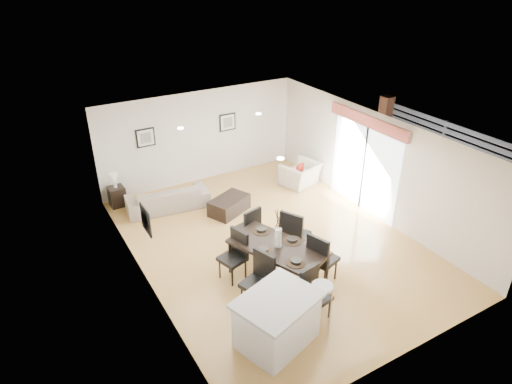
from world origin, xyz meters
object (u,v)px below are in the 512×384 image
armchair (300,174)px  dining_chair_wnear (260,277)px  dining_table (278,249)px  dining_chair_head (313,290)px  side_table (117,196)px  sofa (168,198)px  dining_chair_wfar (236,252)px  dining_chair_foot (249,227)px  kitchen_island (277,320)px  coffee_table (229,205)px  dining_chair_enear (321,256)px  dining_chair_efar (294,232)px  bar_stool (322,291)px

armchair → dining_chair_wnear: (-3.66, -3.83, 0.30)m
dining_table → dining_chair_wnear: (-0.70, -0.46, -0.11)m
dining_table → dining_chair_head: bearing=-112.8°
dining_chair_wnear → side_table: bearing=175.6°
sofa → dining_chair_wfar: (0.20, -3.48, 0.29)m
armchair → dining_chair_foot: bearing=19.1°
kitchen_island → sofa: bearing=72.0°
sofa → dining_chair_foot: (0.93, -2.77, 0.30)m
coffee_table → sofa: bearing=117.9°
armchair → coffee_table: (-2.56, -0.39, -0.12)m
dining_chair_enear → sofa: bearing=2.1°
dining_chair_head → kitchen_island: dining_chair_head is taller
dining_chair_efar → side_table: 5.18m
armchair → dining_chair_efar: (-2.26, -2.92, 0.34)m
bar_stool → dining_chair_wnear: bearing=124.9°
dining_chair_enear → kitchen_island: dining_chair_enear is taller
dining_chair_enear → coffee_table: (-0.29, 3.50, -0.43)m
dining_chair_enear → coffee_table: dining_chair_enear is taller
side_table → kitchen_island: kitchen_island is taller
dining_chair_wfar → dining_chair_head: size_ratio=1.05×
armchair → bar_stool: (-2.96, -4.83, 0.40)m
kitchen_island → bar_stool: kitchen_island is taller
armchair → dining_chair_foot: 3.64m
dining_chair_head → dining_chair_foot: size_ratio=0.95×
dining_chair_head → dining_chair_foot: 2.46m
dining_chair_efar → kitchen_island: size_ratio=0.74×
dining_table → bar_stool: size_ratio=2.58×
dining_chair_wfar → side_table: (-1.33, 4.31, -0.34)m
sofa → kitchen_island: 5.47m
dining_table → dining_chair_wnear: dining_chair_wnear is taller
dining_chair_enear → dining_chair_efar: 0.97m
dining_chair_wnear → side_table: 5.47m
dining_chair_head → dining_chair_foot: (0.04, 2.46, 0.03)m
sofa → dining_table: bearing=110.1°
armchair → coffee_table: size_ratio=0.97×
dining_chair_enear → dining_chair_foot: bearing=3.7°
armchair → bar_stool: bar_stool is taller
dining_chair_foot → armchair: bearing=-157.1°
coffee_table → side_table: side_table is taller
dining_chair_efar → coffee_table: bearing=-22.0°
dining_chair_efar → kitchen_island: dining_chair_efar is taller
dining_chair_wnear → bar_stool: bearing=16.3°
side_table → dining_table: bearing=-67.2°
dining_chair_head → kitchen_island: (-0.94, -0.23, -0.09)m
dining_table → kitchen_island: (-0.95, -1.47, -0.25)m
dining_chair_head → coffee_table: (0.42, 4.20, -0.37)m
sofa → armchair: bearing=178.0°
sofa → dining_chair_wnear: size_ratio=1.89×
dining_chair_foot → coffee_table: dining_chair_foot is taller
dining_chair_wfar → side_table: 4.52m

